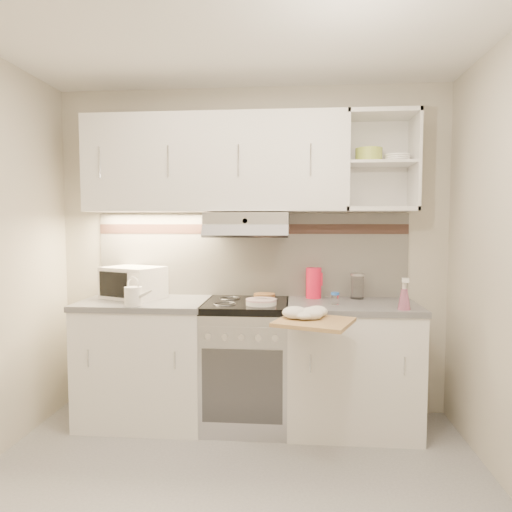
% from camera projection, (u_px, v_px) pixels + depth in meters
% --- Properties ---
extents(room_shell, '(3.04, 2.84, 2.52)m').
position_uv_depth(room_shell, '(233.00, 193.00, 2.50)').
color(room_shell, beige).
rests_on(room_shell, ground).
extents(base_cabinet_left, '(0.90, 0.60, 0.86)m').
position_uv_depth(base_cabinet_left, '(146.00, 363.00, 3.38)').
color(base_cabinet_left, white).
rests_on(base_cabinet_left, ground).
extents(worktop_left, '(0.92, 0.62, 0.04)m').
position_uv_depth(worktop_left, '(145.00, 303.00, 3.35)').
color(worktop_left, slate).
rests_on(worktop_left, base_cabinet_left).
extents(base_cabinet_right, '(0.90, 0.60, 0.86)m').
position_uv_depth(base_cabinet_right, '(351.00, 368.00, 3.25)').
color(base_cabinet_right, white).
rests_on(base_cabinet_right, ground).
extents(worktop_right, '(0.92, 0.62, 0.04)m').
position_uv_depth(worktop_right, '(352.00, 306.00, 3.22)').
color(worktop_right, slate).
rests_on(worktop_right, base_cabinet_right).
extents(electric_range, '(0.60, 0.60, 0.90)m').
position_uv_depth(electric_range, '(247.00, 363.00, 3.32)').
color(electric_range, '#B7B7BC').
rests_on(electric_range, ground).
extents(microwave, '(0.51, 0.45, 0.24)m').
position_uv_depth(microwave, '(133.00, 283.00, 3.43)').
color(microwave, white).
rests_on(microwave, worktop_left).
extents(watering_can, '(0.23, 0.14, 0.20)m').
position_uv_depth(watering_can, '(134.00, 295.00, 3.12)').
color(watering_can, white).
rests_on(watering_can, worktop_left).
extents(plate_stack, '(0.21, 0.21, 0.05)m').
position_uv_depth(plate_stack, '(261.00, 302.00, 3.16)').
color(plate_stack, white).
rests_on(plate_stack, electric_range).
extents(bread_loaf, '(0.16, 0.16, 0.04)m').
position_uv_depth(bread_loaf, '(264.00, 296.00, 3.40)').
color(bread_loaf, '#9E6E39').
rests_on(bread_loaf, electric_range).
extents(pink_pitcher, '(0.12, 0.12, 0.23)m').
position_uv_depth(pink_pitcher, '(314.00, 283.00, 3.43)').
color(pink_pitcher, '#FF173D').
rests_on(pink_pitcher, worktop_right).
extents(glass_jar, '(0.10, 0.10, 0.19)m').
position_uv_depth(glass_jar, '(357.00, 286.00, 3.41)').
color(glass_jar, silver).
rests_on(glass_jar, worktop_right).
extents(spice_jar, '(0.06, 0.06, 0.08)m').
position_uv_depth(spice_jar, '(335.00, 298.00, 3.17)').
color(spice_jar, silver).
rests_on(spice_jar, worktop_right).
extents(spray_bottle, '(0.08, 0.08, 0.22)m').
position_uv_depth(spray_bottle, '(404.00, 296.00, 2.97)').
color(spray_bottle, pink).
rests_on(spray_bottle, worktop_right).
extents(cutting_board, '(0.53, 0.50, 0.02)m').
position_uv_depth(cutting_board, '(314.00, 322.00, 2.73)').
color(cutting_board, tan).
rests_on(cutting_board, base_cabinet_right).
extents(dish_towel, '(0.32, 0.28, 0.08)m').
position_uv_depth(dish_towel, '(306.00, 312.00, 2.78)').
color(dish_towel, white).
rests_on(dish_towel, cutting_board).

